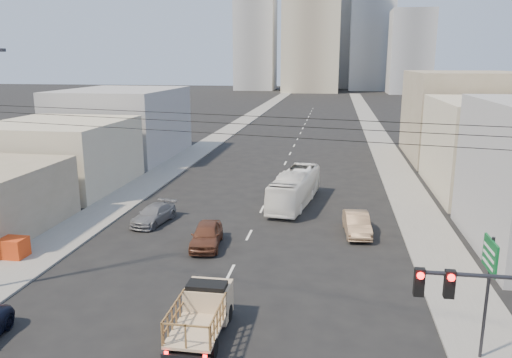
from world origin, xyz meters
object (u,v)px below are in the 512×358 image
(sedan_grey, at_px, (154,215))
(green_sign, at_px, (489,269))
(sedan_brown, at_px, (207,235))
(traffic_signal, at_px, (490,328))
(flatbed_pickup, at_px, (202,310))
(sedan_tan, at_px, (357,224))
(city_bus, at_px, (295,188))
(crate_stack, at_px, (11,247))

(sedan_grey, xyz_separation_m, green_sign, (18.26, -13.91, 3.11))
(sedan_brown, distance_m, traffic_signal, 19.58)
(flatbed_pickup, relative_size, traffic_signal, 0.73)
(sedan_tan, bearing_deg, flatbed_pickup, -121.52)
(sedan_tan, relative_size, traffic_signal, 0.73)
(sedan_grey, bearing_deg, sedan_tan, 9.53)
(city_bus, xyz_separation_m, traffic_signal, (7.41, -25.20, 2.74))
(flatbed_pickup, height_order, sedan_grey, flatbed_pickup)
(sedan_grey, distance_m, crate_stack, 9.57)
(green_sign, bearing_deg, sedan_tan, 106.67)
(city_bus, height_order, crate_stack, city_bus)
(sedan_grey, xyz_separation_m, traffic_signal, (16.87, -18.92, 3.45))
(traffic_signal, bearing_deg, green_sign, 74.45)
(sedan_brown, distance_m, green_sign, 17.05)
(traffic_signal, xyz_separation_m, green_sign, (1.39, 5.01, -0.34))
(crate_stack, bearing_deg, city_bus, 41.97)
(sedan_grey, bearing_deg, green_sign, -27.40)
(sedan_tan, distance_m, sedan_grey, 14.12)
(sedan_brown, bearing_deg, flatbed_pickup, -82.85)
(city_bus, bearing_deg, crate_stack, -129.52)
(sedan_brown, relative_size, crate_stack, 2.40)
(flatbed_pickup, distance_m, sedan_tan, 15.31)
(green_sign, bearing_deg, sedan_grey, 142.70)
(city_bus, relative_size, sedan_tan, 2.19)
(sedan_brown, xyz_separation_m, traffic_signal, (12.02, -15.08, 3.34))
(flatbed_pickup, height_order, city_bus, city_bus)
(sedan_grey, bearing_deg, city_bus, 43.48)
(sedan_brown, bearing_deg, city_bus, 59.07)
(flatbed_pickup, relative_size, sedan_tan, 1.00)
(sedan_brown, xyz_separation_m, sedan_tan, (9.28, 3.74, -0.01))
(city_bus, bearing_deg, sedan_grey, -137.91)
(sedan_brown, distance_m, sedan_grey, 6.18)
(city_bus, height_order, sedan_tan, city_bus)
(flatbed_pickup, xyz_separation_m, green_sign, (11.03, -0.15, 2.65))
(sedan_grey, bearing_deg, crate_stack, -118.17)
(flatbed_pickup, height_order, sedan_tan, flatbed_pickup)
(flatbed_pickup, distance_m, city_bus, 20.17)
(sedan_tan, relative_size, crate_stack, 2.44)
(crate_stack, bearing_deg, sedan_brown, 19.02)
(city_bus, height_order, sedan_grey, city_bus)
(flatbed_pickup, relative_size, green_sign, 0.88)
(flatbed_pickup, bearing_deg, sedan_tan, 63.25)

